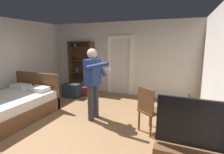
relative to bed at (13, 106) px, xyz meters
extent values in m
plane|color=olive|center=(1.78, -0.08, -0.30)|extent=(6.68, 6.68, 0.00)
cube|color=beige|center=(1.78, 3.02, 1.00)|extent=(5.71, 0.12, 2.61)
cube|color=white|center=(1.42, 2.94, 0.72)|extent=(0.08, 0.08, 2.05)
cube|color=white|center=(2.27, 2.94, 0.72)|extent=(0.08, 0.08, 2.05)
cube|color=white|center=(1.84, 2.94, 1.79)|extent=(0.93, 0.08, 0.08)
cube|color=brown|center=(0.00, -0.08, -0.13)|extent=(1.54, 1.91, 0.35)
cube|color=silver|center=(0.00, -0.08, 0.16)|extent=(1.48, 1.85, 0.22)
cube|color=brown|center=(0.00, 0.84, 0.21)|extent=(1.54, 0.08, 1.02)
cube|color=white|center=(-0.34, 0.58, 0.33)|extent=(0.50, 0.34, 0.12)
cube|color=white|center=(0.34, 0.58, 0.33)|extent=(0.50, 0.34, 0.12)
cube|color=#4C331E|center=(-0.14, 2.76, 0.66)|extent=(0.06, 0.32, 1.93)
cube|color=#4C331E|center=(0.81, 2.76, 0.66)|extent=(0.06, 0.32, 1.93)
cube|color=#4C331E|center=(0.33, 2.76, 1.61)|extent=(1.01, 0.32, 0.04)
cube|color=#4C331E|center=(0.33, 2.91, 0.66)|extent=(1.01, 0.02, 1.93)
cube|color=#4C331E|center=(0.33, 2.76, -0.06)|extent=(0.95, 0.32, 0.03)
cylinder|color=silver|center=(0.35, 2.76, 0.00)|extent=(0.06, 0.06, 0.10)
cube|color=#4C331E|center=(0.33, 2.76, 0.42)|extent=(0.95, 0.32, 0.03)
cylinder|color=#5495BC|center=(0.12, 2.76, 0.50)|extent=(0.08, 0.08, 0.13)
cube|color=#4C331E|center=(0.33, 2.76, 0.90)|extent=(0.95, 0.32, 0.03)
cube|color=#4C331E|center=(0.33, 2.76, 1.39)|extent=(0.95, 0.32, 0.03)
cylinder|color=#6193BC|center=(0.09, 2.76, 1.47)|extent=(0.08, 0.08, 0.13)
cube|color=black|center=(4.22, -0.49, 0.54)|extent=(1.16, 0.05, 0.67)
cube|color=teal|center=(4.22, -0.46, 0.54)|extent=(1.10, 0.01, 0.61)
cylinder|color=#4C331E|center=(3.94, 0.47, 0.03)|extent=(0.08, 0.08, 0.67)
cylinder|color=#4C331E|center=(3.94, 0.47, -0.29)|extent=(0.34, 0.34, 0.03)
cylinder|color=#4C331E|center=(3.94, 0.47, 0.38)|extent=(0.57, 0.57, 0.03)
cube|color=black|center=(3.91, 0.47, 0.41)|extent=(0.36, 0.29, 0.02)
cube|color=black|center=(3.94, 0.36, 0.52)|extent=(0.36, 0.27, 0.06)
cube|color=navy|center=(3.94, 0.36, 0.52)|extent=(0.32, 0.23, 0.04)
cylinder|color=#264224|center=(4.08, 0.39, 0.51)|extent=(0.06, 0.06, 0.23)
cylinder|color=#264224|center=(4.08, 0.39, 0.66)|extent=(0.03, 0.03, 0.06)
cylinder|color=brown|center=(3.63, 0.65, -0.08)|extent=(0.04, 0.04, 0.45)
cylinder|color=brown|center=(3.35, 0.84, -0.08)|extent=(0.04, 0.04, 0.45)
cylinder|color=brown|center=(3.44, 0.37, -0.08)|extent=(0.04, 0.04, 0.45)
cylinder|color=brown|center=(3.16, 0.56, -0.08)|extent=(0.04, 0.04, 0.45)
cube|color=brown|center=(3.39, 0.61, 0.17)|extent=(0.58, 0.58, 0.04)
cube|color=brown|center=(3.30, 0.47, 0.44)|extent=(0.37, 0.27, 0.50)
cylinder|color=#333338|center=(1.97, 0.81, 0.13)|extent=(0.15, 0.15, 0.88)
cylinder|color=#333338|center=(1.95, 0.59, 0.13)|extent=(0.15, 0.15, 0.88)
cube|color=navy|center=(1.96, 0.70, 0.88)|extent=(0.29, 0.41, 0.62)
sphere|color=#D8AD8C|center=(1.96, 0.70, 1.32)|extent=(0.24, 0.24, 0.24)
cylinder|color=navy|center=(2.06, 0.92, 1.00)|extent=(0.35, 0.12, 0.50)
cylinder|color=navy|center=(2.21, 0.46, 1.08)|extent=(0.56, 0.14, 0.21)
cube|color=white|center=(2.49, 0.41, 1.02)|extent=(0.12, 0.05, 0.04)
cube|color=#4C1919|center=(0.90, 2.31, -0.15)|extent=(0.55, 0.47, 0.32)
cube|color=#1E2D38|center=(0.45, 1.89, -0.07)|extent=(0.62, 0.35, 0.48)
camera|label=1|loc=(3.88, -2.78, 1.58)|focal=26.84mm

